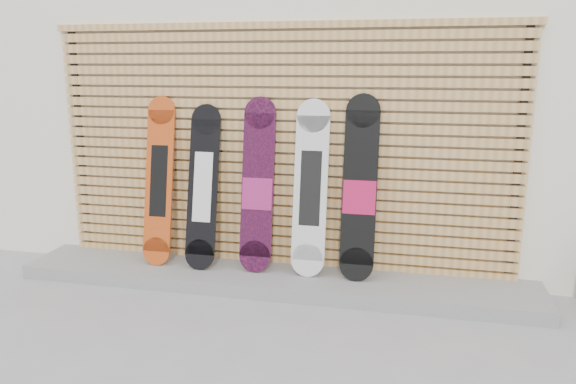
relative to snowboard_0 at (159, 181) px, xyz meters
name	(u,v)px	position (x,y,z in m)	size (l,w,h in m)	color
ground	(270,320)	(1.25, -0.78, -0.89)	(80.00, 80.00, 0.00)	gray
building	(376,75)	(1.75, 2.72, 0.91)	(12.00, 5.00, 3.60)	white
concrete_step	(273,279)	(1.10, -0.10, -0.83)	(4.60, 0.70, 0.12)	gray
slat_wall	(280,147)	(1.10, 0.19, 0.32)	(4.26, 0.08, 2.29)	tan
snowboard_0	(159,181)	(0.00, 0.00, 0.00)	(0.26, 0.33, 1.54)	#BE4414
snowboard_1	(203,187)	(0.43, -0.01, -0.03)	(0.28, 0.36, 1.47)	black
snowboard_2	(258,186)	(0.94, 0.01, -0.01)	(0.29, 0.30, 1.54)	black
snowboard_3	(311,188)	(1.42, 0.01, 0.00)	(0.29, 0.30, 1.53)	silver
snowboard_4	(360,189)	(1.84, 0.01, 0.01)	(0.29, 0.32, 1.58)	black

